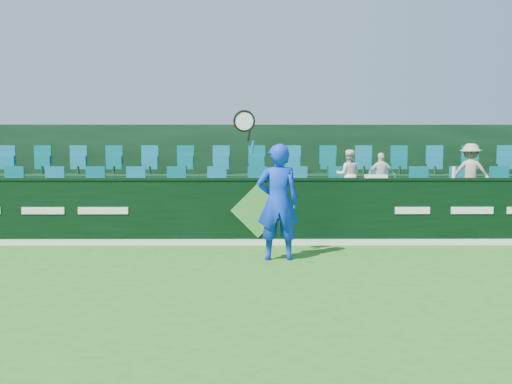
{
  "coord_description": "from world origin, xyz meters",
  "views": [
    {
      "loc": [
        -0.1,
        -7.45,
        1.88
      ],
      "look_at": [
        -0.04,
        2.8,
        1.15
      ],
      "focal_mm": 40.0,
      "sensor_mm": 36.0,
      "label": 1
    }
  ],
  "objects_px": {
    "tennis_player": "(278,201)",
    "drinks_bottle": "(454,172)",
    "spectator_left": "(349,175)",
    "spectator_right": "(470,172)",
    "towel": "(376,176)",
    "spectator_middle": "(381,177)"
  },
  "relations": [
    {
      "from": "tennis_player",
      "to": "drinks_bottle",
      "type": "bearing_deg",
      "value": 24.21
    },
    {
      "from": "spectator_middle",
      "to": "spectator_right",
      "type": "distance_m",
      "value": 1.98
    },
    {
      "from": "tennis_player",
      "to": "spectator_left",
      "type": "height_order",
      "value": "tennis_player"
    },
    {
      "from": "towel",
      "to": "spectator_right",
      "type": "bearing_deg",
      "value": 25.6
    },
    {
      "from": "spectator_right",
      "to": "towel",
      "type": "relative_size",
      "value": 2.99
    },
    {
      "from": "tennis_player",
      "to": "spectator_left",
      "type": "bearing_deg",
      "value": 58.45
    },
    {
      "from": "tennis_player",
      "to": "spectator_right",
      "type": "bearing_deg",
      "value": 32.06
    },
    {
      "from": "spectator_middle",
      "to": "spectator_right",
      "type": "bearing_deg",
      "value": -176.85
    },
    {
      "from": "drinks_bottle",
      "to": "spectator_middle",
      "type": "bearing_deg",
      "value": 137.17
    },
    {
      "from": "spectator_middle",
      "to": "towel",
      "type": "height_order",
      "value": "spectator_middle"
    },
    {
      "from": "spectator_right",
      "to": "towel",
      "type": "distance_m",
      "value": 2.59
    },
    {
      "from": "spectator_left",
      "to": "spectator_right",
      "type": "distance_m",
      "value": 2.7
    },
    {
      "from": "tennis_player",
      "to": "spectator_middle",
      "type": "xyz_separation_m",
      "value": [
        2.42,
        2.75,
        0.31
      ]
    },
    {
      "from": "spectator_left",
      "to": "drinks_bottle",
      "type": "xyz_separation_m",
      "value": [
        1.94,
        -1.12,
        0.1
      ]
    },
    {
      "from": "spectator_right",
      "to": "tennis_player",
      "type": "bearing_deg",
      "value": 49.15
    },
    {
      "from": "spectator_middle",
      "to": "spectator_right",
      "type": "height_order",
      "value": "spectator_right"
    },
    {
      "from": "towel",
      "to": "spectator_left",
      "type": "bearing_deg",
      "value": 108.0
    },
    {
      "from": "drinks_bottle",
      "to": "towel",
      "type": "bearing_deg",
      "value": 180.0
    },
    {
      "from": "tennis_player",
      "to": "drinks_bottle",
      "type": "distance_m",
      "value": 4.0
    },
    {
      "from": "spectator_left",
      "to": "tennis_player",
      "type": "bearing_deg",
      "value": 64.09
    },
    {
      "from": "spectator_left",
      "to": "drinks_bottle",
      "type": "distance_m",
      "value": 2.24
    },
    {
      "from": "tennis_player",
      "to": "spectator_middle",
      "type": "distance_m",
      "value": 3.67
    }
  ]
}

